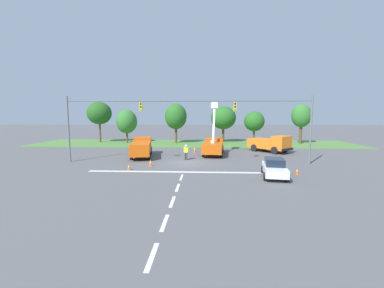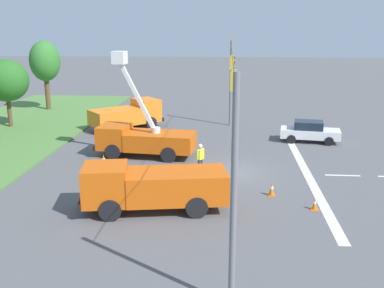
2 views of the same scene
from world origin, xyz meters
name	(u,v)px [view 2 (image 2 of 2)]	position (x,y,z in m)	size (l,w,h in m)	color
ground_plane	(230,173)	(0.00, 0.00, 0.00)	(200.00, 200.00, 0.00)	#565659
lane_markings	(333,175)	(0.00, -5.98, 0.00)	(17.60, 15.25, 0.01)	silver
signal_gantry	(232,101)	(0.02, 0.00, 4.25)	(26.20, 0.33, 7.20)	slate
tree_far_east	(6,81)	(10.65, 18.57, 3.97)	(3.57, 3.67, 5.73)	brown
tree_east_end	(45,62)	(18.77, 18.49, 4.91)	(3.39, 2.96, 6.99)	brown
utility_truck_bucket_lift	(143,137)	(3.06, 5.74, 1.29)	(3.05, 6.69, 6.83)	#D6560F
utility_truck_support_near	(152,186)	(-5.87, 3.64, 1.21)	(3.32, 7.02, 2.24)	#D6560F
utility_truck_support_far	(128,115)	(11.01, 8.50, 1.21)	(5.70, 6.08, 2.36)	orange
sedan_white	(310,131)	(7.79, -5.90, 0.79)	(2.39, 4.51, 1.56)	white
road_worker	(200,157)	(-0.23, 1.75, 1.00)	(0.55, 0.43, 1.77)	#383842
traffic_cone_foreground_left	(272,189)	(-3.54, -2.09, 0.36)	(0.36, 0.36, 0.73)	orange
traffic_cone_foreground_right	(292,131)	(10.02, -4.96, 0.28)	(0.36, 0.36, 0.59)	orange
traffic_cone_mid_left	(315,204)	(-5.21, -3.94, 0.30)	(0.36, 0.36, 0.62)	orange
traffic_cone_mid_right	(104,160)	(0.55, 7.74, 0.40)	(0.36, 0.36, 0.80)	orange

